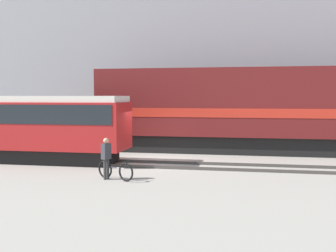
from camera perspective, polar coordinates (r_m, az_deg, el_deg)
ground_plane at (r=21.06m, az=-1.88°, el=-4.80°), size 120.00×120.00×0.00m
track_near at (r=19.78m, az=-2.76°, el=-5.18°), size 60.00×1.51×0.14m
track_far at (r=25.10m, az=0.28°, el=-3.20°), size 60.00×1.51×0.14m
building_backdrop at (r=32.25m, az=2.78°, el=8.94°), size 45.40×6.00×11.99m
freight_locomotive at (r=24.46m, az=10.95°, el=2.31°), size 17.29×3.04×5.41m
streetcar at (r=21.84m, az=-18.39°, el=0.23°), size 9.90×2.54×3.26m
bicycle at (r=16.52m, az=-7.14°, el=-6.01°), size 1.67×0.84×0.78m
person at (r=16.57m, az=-8.37°, el=-3.83°), size 0.35×0.42×1.62m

